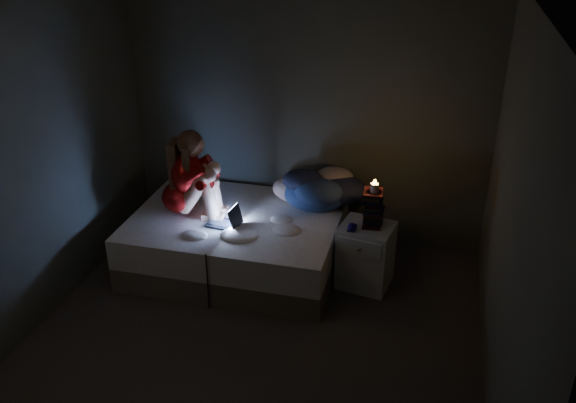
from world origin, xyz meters
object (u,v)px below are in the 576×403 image
(bed, at_px, (237,241))
(laptop, at_px, (223,215))
(woman, at_px, (179,173))
(candle, at_px, (375,186))
(nightstand, at_px, (366,255))
(phone, at_px, (353,229))

(bed, relative_size, laptop, 6.39)
(woman, relative_size, candle, 10.57)
(bed, height_order, nightstand, nightstand)
(candle, height_order, phone, candle)
(bed, xyz_separation_m, candle, (1.27, 0.02, 0.72))
(bed, bearing_deg, candle, 1.09)
(woman, bearing_deg, candle, -2.79)
(woman, distance_m, candle, 1.79)
(candle, bearing_deg, bed, -178.91)
(laptop, relative_size, candle, 3.76)
(candle, bearing_deg, phone, -134.97)
(bed, relative_size, woman, 2.27)
(nightstand, relative_size, candle, 7.59)
(laptop, bearing_deg, candle, 15.63)
(laptop, bearing_deg, bed, 78.64)
(nightstand, bearing_deg, bed, -171.33)
(woman, distance_m, phone, 1.68)
(bed, bearing_deg, nightstand, -1.13)
(bed, distance_m, candle, 1.46)
(woman, xyz_separation_m, phone, (1.64, -0.05, -0.34))
(nightstand, xyz_separation_m, phone, (-0.11, -0.10, 0.31))
(bed, height_order, laptop, laptop)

